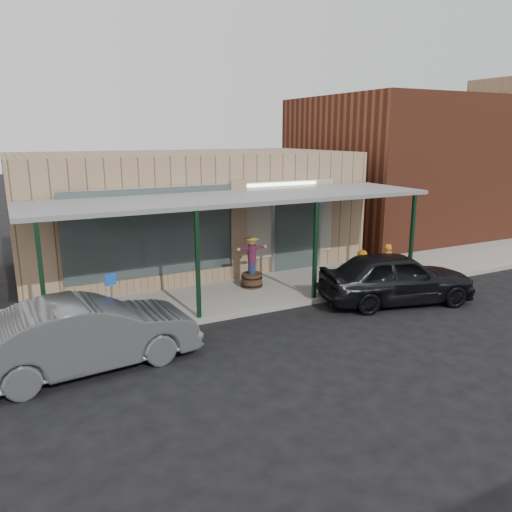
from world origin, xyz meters
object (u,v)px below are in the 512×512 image
barrel_scarecrow (252,269)px  parked_sedan (396,277)px  handicap_sign (111,293)px  car_grey (87,334)px  barrel_pumpkin (362,262)px

barrel_scarecrow → parked_sedan: 4.37m
handicap_sign → car_grey: size_ratio=0.30×
parked_sedan → car_grey: size_ratio=1.04×
handicap_sign → car_grey: bearing=-134.0°
handicap_sign → car_grey: 1.86m
car_grey → handicap_sign: bearing=-32.7°
handicap_sign → car_grey: handicap_sign is taller
parked_sedan → barrel_scarecrow: bearing=62.9°
handicap_sign → parked_sedan: 8.03m
barrel_pumpkin → handicap_sign: 9.12m
car_grey → barrel_scarecrow: bearing=-65.2°
barrel_pumpkin → handicap_sign: (-8.96, -1.55, 0.63)m
handicap_sign → car_grey: (-0.84, -1.63, -0.30)m
handicap_sign → parked_sedan: size_ratio=0.29×
barrel_pumpkin → parked_sedan: (-1.06, -2.88, 0.34)m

